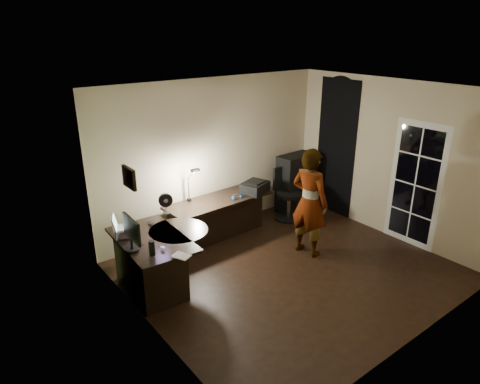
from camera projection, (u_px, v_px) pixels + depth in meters
floor at (290, 271)px, 6.51m from camera, size 4.50×4.00×0.01m
ceiling at (299, 90)px, 5.52m from camera, size 4.50×4.00×0.01m
wall_back at (214, 156)px, 7.50m from camera, size 4.50×0.01×2.70m
wall_front at (426, 241)px, 4.53m from camera, size 4.50×0.01×2.70m
wall_left at (147, 232)px, 4.74m from camera, size 0.01×4.00×2.70m
wall_right at (389, 160)px, 7.30m from camera, size 0.01×4.00×2.70m
green_wall_overlay at (148, 231)px, 4.74m from camera, size 0.00×4.00×2.70m
arched_doorway at (336, 148)px, 8.16m from camera, size 0.01×0.90×2.60m
french_door at (415, 185)px, 6.99m from camera, size 0.02×0.92×2.10m
framed_picture at (129, 178)px, 4.91m from camera, size 0.04×0.30×0.25m
desk_left at (154, 264)px, 5.94m from camera, size 0.90×1.40×0.79m
desk_right at (219, 218)px, 7.44m from camera, size 1.93×0.74×0.71m
cabinet at (296, 183)px, 8.46m from camera, size 0.79×0.42×1.16m
laptop_stand at (124, 232)px, 5.81m from camera, size 0.30×0.27×0.11m
laptop at (125, 220)px, 5.77m from camera, size 0.41×0.40×0.22m
monitor at (131, 238)px, 5.42m from camera, size 0.11×0.48×0.32m
mouse at (163, 248)px, 5.48m from camera, size 0.09×0.11×0.03m
phone at (150, 223)px, 6.21m from camera, size 0.08×0.13×0.01m
pen at (140, 244)px, 5.60m from camera, size 0.06×0.12×0.01m
speaker at (152, 248)px, 5.30m from camera, size 0.09×0.09×0.20m
notepad at (181, 256)px, 5.31m from camera, size 0.24×0.27×0.01m
desk_fan at (165, 203)px, 6.72m from camera, size 0.25×0.19×0.35m
headphones at (237, 197)px, 7.33m from camera, size 0.22×0.14×0.10m
printer at (255, 187)px, 7.60m from camera, size 0.57×0.51×0.21m
desk_lamp at (188, 183)px, 7.12m from camera, size 0.19×0.32×0.69m
office_chair at (289, 194)px, 8.12m from camera, size 0.56×0.56×0.99m
person at (310, 203)px, 6.73m from camera, size 0.52×0.69×1.77m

